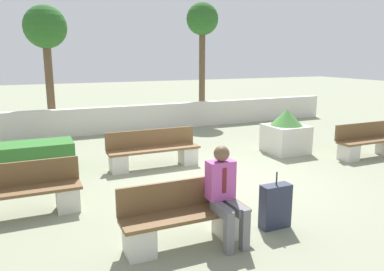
{
  "coord_description": "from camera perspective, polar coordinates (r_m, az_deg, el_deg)",
  "views": [
    {
      "loc": [
        -3.62,
        -6.47,
        2.53
      ],
      "look_at": [
        -0.54,
        0.5,
        0.9
      ],
      "focal_mm": 35.0,
      "sensor_mm": 36.0,
      "label": 1
    }
  ],
  "objects": [
    {
      "name": "ground_plane",
      "position": [
        7.83,
        5.11,
        -6.83
      ],
      "size": [
        60.0,
        60.0,
        0.0
      ],
      "primitive_type": "plane",
      "color": "gray"
    },
    {
      "name": "perimeter_wall",
      "position": [
        12.98,
        -7.37,
        2.72
      ],
      "size": [
        14.95,
        0.3,
        0.88
      ],
      "color": "beige",
      "rests_on": "ground_plane"
    },
    {
      "name": "bench_front",
      "position": [
        5.22,
        -1.02,
        -12.92
      ],
      "size": [
        1.78,
        0.49,
        0.85
      ],
      "color": "brown",
      "rests_on": "ground_plane"
    },
    {
      "name": "bench_left_side",
      "position": [
        10.48,
        25.14,
        -1.23
      ],
      "size": [
        1.79,
        0.49,
        0.85
      ],
      "rotation": [
        0.0,
        0.0,
        -0.16
      ],
      "color": "brown",
      "rests_on": "ground_plane"
    },
    {
      "name": "bench_right_side",
      "position": [
        6.64,
        -26.05,
        -8.46
      ],
      "size": [
        2.19,
        0.49,
        0.85
      ],
      "rotation": [
        0.0,
        0.0,
        -0.18
      ],
      "color": "brown",
      "rests_on": "ground_plane"
    },
    {
      "name": "bench_back",
      "position": [
        8.67,
        -5.84,
        -2.63
      ],
      "size": [
        2.13,
        0.48,
        0.85
      ],
      "rotation": [
        0.0,
        0.0,
        -0.14
      ],
      "color": "brown",
      "rests_on": "ground_plane"
    },
    {
      "name": "person_seated_man",
      "position": [
        5.16,
        5.0,
        -8.29
      ],
      "size": [
        0.38,
        0.63,
        1.34
      ],
      "color": "slate",
      "rests_on": "ground_plane"
    },
    {
      "name": "hedge_block_mid_left",
      "position": [
        8.92,
        -24.22,
        -3.26
      ],
      "size": [
        2.07,
        0.85,
        0.67
      ],
      "color": "#33702D",
      "rests_on": "ground_plane"
    },
    {
      "name": "planter_corner_left",
      "position": [
        10.2,
        14.1,
        0.46
      ],
      "size": [
        0.99,
        0.99,
        1.16
      ],
      "color": "beige",
      "rests_on": "ground_plane"
    },
    {
      "name": "suitcase",
      "position": [
        5.8,
        12.58,
        -10.46
      ],
      "size": [
        0.46,
        0.2,
        0.87
      ],
      "color": "#282D42",
      "rests_on": "ground_plane"
    },
    {
      "name": "tree_leftmost",
      "position": [
        13.51,
        -21.43,
        14.58
      ],
      "size": [
        1.38,
        1.38,
        4.14
      ],
      "color": "brown",
      "rests_on": "ground_plane"
    },
    {
      "name": "tree_center_left",
      "position": [
        15.21,
        1.58,
        16.55
      ],
      "size": [
        1.25,
        1.25,
        4.55
      ],
      "color": "brown",
      "rests_on": "ground_plane"
    }
  ]
}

